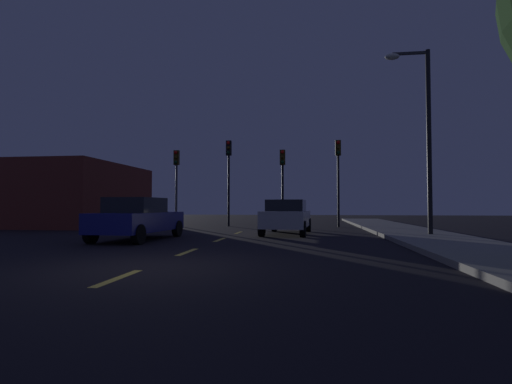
{
  "coord_description": "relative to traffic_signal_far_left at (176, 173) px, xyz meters",
  "views": [
    {
      "loc": [
        3.19,
        -7.48,
        1.21
      ],
      "look_at": [
        0.21,
        14.64,
        2.02
      ],
      "focal_mm": 27.52,
      "sensor_mm": 36.0,
      "label": 1
    }
  ],
  "objects": [
    {
      "name": "ground_plane",
      "position": [
        4.91,
        -8.79,
        -3.28
      ],
      "size": [
        80.0,
        80.0,
        0.0
      ],
      "primitive_type": "plane",
      "color": "black"
    },
    {
      "name": "sidewalk_curb_right",
      "position": [
        12.41,
        -8.79,
        -3.21
      ],
      "size": [
        3.0,
        40.0,
        0.15
      ],
      "primitive_type": "cube",
      "color": "gray",
      "rests_on": "ground_plane"
    },
    {
      "name": "lane_stripe_nearest",
      "position": [
        4.91,
        -16.99,
        -3.28
      ],
      "size": [
        0.16,
        1.6,
        0.01
      ],
      "primitive_type": "cube",
      "color": "#EACC4C",
      "rests_on": "ground_plane"
    },
    {
      "name": "lane_stripe_second",
      "position": [
        4.91,
        -13.19,
        -3.28
      ],
      "size": [
        0.16,
        1.6,
        0.01
      ],
      "primitive_type": "cube",
      "color": "#EACC4C",
      "rests_on": "ground_plane"
    },
    {
      "name": "lane_stripe_third",
      "position": [
        4.91,
        -9.39,
        -3.28
      ],
      "size": [
        0.16,
        1.6,
        0.01
      ],
      "primitive_type": "cube",
      "color": "#EACC4C",
      "rests_on": "ground_plane"
    },
    {
      "name": "lane_stripe_fourth",
      "position": [
        4.91,
        -5.59,
        -3.28
      ],
      "size": [
        0.16,
        1.6,
        0.01
      ],
      "primitive_type": "cube",
      "color": "#EACC4C",
      "rests_on": "ground_plane"
    },
    {
      "name": "traffic_signal_far_left",
      "position": [
        0.0,
        0.0,
        0.0
      ],
      "size": [
        0.32,
        0.38,
        4.67
      ],
      "color": "#4C4C51",
      "rests_on": "ground_plane"
    },
    {
      "name": "traffic_signal_center_left",
      "position": [
        3.29,
        0.0,
        0.34
      ],
      "size": [
        0.32,
        0.38,
        5.2
      ],
      "color": "black",
      "rests_on": "ground_plane"
    },
    {
      "name": "traffic_signal_center_right",
      "position": [
        6.57,
        -0.0,
        -0.06
      ],
      "size": [
        0.32,
        0.38,
        4.57
      ],
      "color": "black",
      "rests_on": "ground_plane"
    },
    {
      "name": "traffic_signal_far_right",
      "position": [
        9.82,
        0.0,
        0.27
      ],
      "size": [
        0.32,
        0.38,
        5.08
      ],
      "color": "black",
      "rests_on": "ground_plane"
    },
    {
      "name": "car_stopped_ahead",
      "position": [
        7.16,
        -6.13,
        -2.52
      ],
      "size": [
        2.11,
        4.59,
        1.49
      ],
      "color": "silver",
      "rests_on": "ground_plane"
    },
    {
      "name": "car_adjacent_lane",
      "position": [
        2.0,
        -9.82,
        -2.51
      ],
      "size": [
        2.03,
        4.47,
        1.52
      ],
      "color": "navy",
      "rests_on": "ground_plane"
    },
    {
      "name": "street_lamp_right",
      "position": [
        12.47,
        -7.5,
        1.08
      ],
      "size": [
        1.7,
        0.36,
        7.29
      ],
      "color": "black",
      "rests_on": "ground_plane"
    },
    {
      "name": "storefront_left",
      "position": [
        -6.08,
        -0.7,
        -1.4
      ],
      "size": [
        5.99,
        8.68,
        3.76
      ],
      "primitive_type": "cube",
      "color": "maroon",
      "rests_on": "ground_plane"
    }
  ]
}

